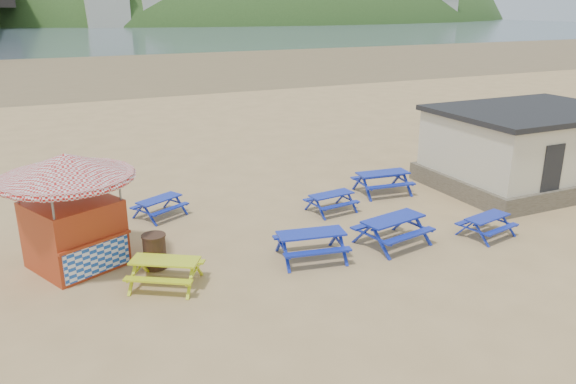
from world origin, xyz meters
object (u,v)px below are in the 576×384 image
picnic_table_blue_b (382,183)px  ice_cream_kiosk (70,197)px  picnic_table_blue_a (160,207)px  litter_bin (155,251)px  amenity_block (528,148)px  picnic_table_yellow (166,272)px

picnic_table_blue_b → ice_cream_kiosk: (-11.46, -1.74, 1.64)m
picnic_table_blue_a → litter_bin: litter_bin is taller
picnic_table_blue_a → ice_cream_kiosk: bearing=-163.7°
picnic_table_blue_a → amenity_block: bearing=-37.9°
ice_cream_kiosk → litter_bin: 2.73m
picnic_table_blue_b → ice_cream_kiosk: ice_cream_kiosk is taller
ice_cream_kiosk → amenity_block: 17.33m
picnic_table_blue_b → amenity_block: size_ratio=0.29×
litter_bin → picnic_table_blue_b: bearing=16.6°
picnic_table_blue_a → picnic_table_yellow: 5.21m
amenity_block → picnic_table_yellow: bearing=-170.9°
picnic_table_blue_a → litter_bin: (-1.02, -3.94, 0.17)m
picnic_table_blue_b → ice_cream_kiosk: bearing=-165.4°
litter_bin → amenity_block: (15.36, 1.29, 1.06)m
picnic_table_blue_b → amenity_block: amenity_block is taller
litter_bin → amenity_block: 15.45m
picnic_table_blue_a → amenity_block: 14.64m
picnic_table_blue_a → ice_cream_kiosk: ice_cream_kiosk is taller
picnic_table_yellow → ice_cream_kiosk: 3.46m
picnic_table_yellow → picnic_table_blue_a: bearing=110.9°
picnic_table_blue_a → picnic_table_yellow: bearing=-128.4°
amenity_block → picnic_table_blue_b: bearing=165.3°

